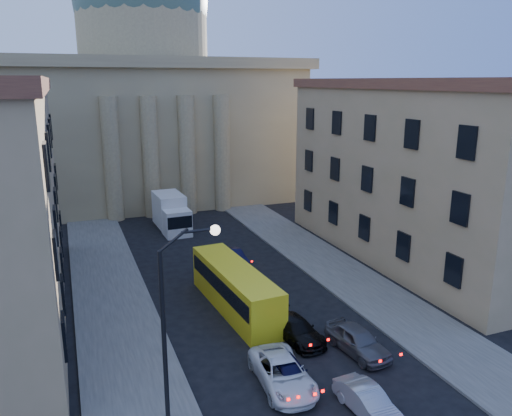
{
  "coord_description": "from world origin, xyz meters",
  "views": [
    {
      "loc": [
        -10.71,
        -10.78,
        14.54
      ],
      "look_at": [
        -0.44,
        15.63,
        7.27
      ],
      "focal_mm": 35.0,
      "sensor_mm": 36.0,
      "label": 1
    }
  ],
  "objects_px": {
    "street_lamp": "(176,311)",
    "car_left_near": "(289,372)",
    "car_right_near": "(368,402)",
    "box_truck": "(171,214)",
    "city_bus": "(235,287)"
  },
  "relations": [
    {
      "from": "street_lamp",
      "to": "car_left_near",
      "type": "xyz_separation_m",
      "value": [
        5.61,
        0.84,
        -4.62
      ]
    },
    {
      "from": "car_left_near",
      "to": "car_right_near",
      "type": "height_order",
      "value": "car_left_near"
    },
    {
      "from": "street_lamp",
      "to": "box_truck",
      "type": "height_order",
      "value": "street_lamp"
    },
    {
      "from": "street_lamp",
      "to": "car_right_near",
      "type": "bearing_deg",
      "value": -17.54
    },
    {
      "from": "car_left_near",
      "to": "city_bus",
      "type": "relative_size",
      "value": 0.38
    },
    {
      "from": "street_lamp",
      "to": "city_bus",
      "type": "xyz_separation_m",
      "value": [
        5.87,
        9.7,
        -3.75
      ]
    },
    {
      "from": "car_left_near",
      "to": "city_bus",
      "type": "height_order",
      "value": "city_bus"
    },
    {
      "from": "box_truck",
      "to": "city_bus",
      "type": "bearing_deg",
      "value": -91.84
    },
    {
      "from": "car_right_near",
      "to": "street_lamp",
      "type": "bearing_deg",
      "value": 157.84
    },
    {
      "from": "car_right_near",
      "to": "city_bus",
      "type": "relative_size",
      "value": 0.37
    },
    {
      "from": "car_right_near",
      "to": "city_bus",
      "type": "bearing_deg",
      "value": 95.03
    },
    {
      "from": "street_lamp",
      "to": "city_bus",
      "type": "distance_m",
      "value": 11.94
    },
    {
      "from": "city_bus",
      "to": "box_truck",
      "type": "height_order",
      "value": "box_truck"
    },
    {
      "from": "car_left_near",
      "to": "car_right_near",
      "type": "xyz_separation_m",
      "value": [
        2.34,
        -3.35,
        -0.05
      ]
    },
    {
      "from": "car_right_near",
      "to": "box_truck",
      "type": "distance_m",
      "value": 31.51
    }
  ]
}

